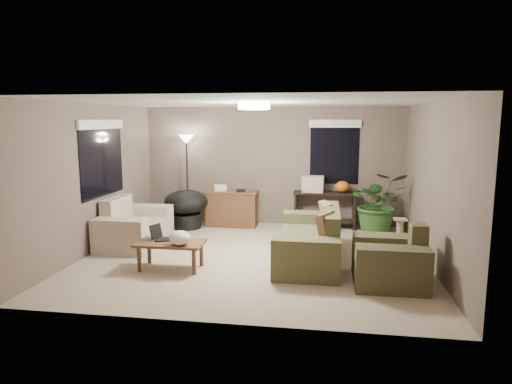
# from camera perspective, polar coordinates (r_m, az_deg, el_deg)

# --- Properties ---
(room_shell) EXTENTS (5.50, 5.50, 5.50)m
(room_shell) POSITION_cam_1_polar(r_m,az_deg,el_deg) (7.30, -0.24, 1.31)
(room_shell) COLOR tan
(room_shell) RESTS_ON ground
(main_sofa) EXTENTS (0.95, 2.20, 0.85)m
(main_sofa) POSITION_cam_1_polar(r_m,az_deg,el_deg) (7.35, 6.91, -6.31)
(main_sofa) COLOR #434529
(main_sofa) RESTS_ON ground
(throw_pillows) EXTENTS (0.40, 1.40, 0.47)m
(throw_pillows) POSITION_cam_1_polar(r_m,az_deg,el_deg) (7.26, 8.98, -3.66)
(throw_pillows) COLOR #8C7251
(throw_pillows) RESTS_ON main_sofa
(loveseat) EXTENTS (0.90, 1.60, 0.85)m
(loveseat) POSITION_cam_1_polar(r_m,az_deg,el_deg) (8.54, -15.06, -4.37)
(loveseat) COLOR beige
(loveseat) RESTS_ON ground
(armchair) EXTENTS (0.95, 1.00, 0.85)m
(armchair) POSITION_cam_1_polar(r_m,az_deg,el_deg) (6.58, 16.45, -8.45)
(armchair) COLOR #4A452C
(armchair) RESTS_ON ground
(coffee_table) EXTENTS (1.00, 0.55, 0.42)m
(coffee_table) POSITION_cam_1_polar(r_m,az_deg,el_deg) (7.01, -10.65, -6.63)
(coffee_table) COLOR brown
(coffee_table) RESTS_ON ground
(laptop) EXTENTS (0.43, 0.33, 0.24)m
(laptop) POSITION_cam_1_polar(r_m,az_deg,el_deg) (7.13, -11.69, -5.39)
(laptop) COLOR black
(laptop) RESTS_ON coffee_table
(plastic_bag) EXTENTS (0.39, 0.37, 0.22)m
(plastic_bag) POSITION_cam_1_polar(r_m,az_deg,el_deg) (6.77, -9.50, -5.68)
(plastic_bag) COLOR white
(plastic_bag) RESTS_ON coffee_table
(desk) EXTENTS (1.10, 0.50, 0.75)m
(desk) POSITION_cam_1_polar(r_m,az_deg,el_deg) (9.65, -3.02, -2.04)
(desk) COLOR brown
(desk) RESTS_ON ground
(desk_papers) EXTENTS (0.71, 0.31, 0.12)m
(desk_papers) POSITION_cam_1_polar(r_m,az_deg,el_deg) (9.60, -3.96, 0.45)
(desk_papers) COLOR silver
(desk_papers) RESTS_ON desk
(console_table) EXTENTS (1.30, 0.40, 0.75)m
(console_table) POSITION_cam_1_polar(r_m,az_deg,el_deg) (9.58, 8.58, -1.86)
(console_table) COLOR black
(console_table) RESTS_ON ground
(pumpkin) EXTENTS (0.36, 0.36, 0.24)m
(pumpkin) POSITION_cam_1_polar(r_m,az_deg,el_deg) (9.52, 10.75, 0.65)
(pumpkin) COLOR orange
(pumpkin) RESTS_ON console_table
(cardboard_box) EXTENTS (0.46, 0.36, 0.33)m
(cardboard_box) POSITION_cam_1_polar(r_m,az_deg,el_deg) (9.51, 7.14, 1.00)
(cardboard_box) COLOR beige
(cardboard_box) RESTS_ON console_table
(papasan_chair) EXTENTS (1.11, 1.11, 0.80)m
(papasan_chair) POSITION_cam_1_polar(r_m,az_deg,el_deg) (9.55, -8.73, -1.73)
(papasan_chair) COLOR black
(papasan_chair) RESTS_ON ground
(floor_lamp) EXTENTS (0.32, 0.32, 1.91)m
(floor_lamp) POSITION_cam_1_polar(r_m,az_deg,el_deg) (9.77, -8.68, 5.22)
(floor_lamp) COLOR black
(floor_lamp) RESTS_ON ground
(ceiling_fixture) EXTENTS (0.50, 0.50, 0.10)m
(ceiling_fixture) POSITION_cam_1_polar(r_m,az_deg,el_deg) (7.24, -0.25, 10.68)
(ceiling_fixture) COLOR white
(ceiling_fixture) RESTS_ON room_shell
(houseplant) EXTENTS (1.12, 1.25, 0.97)m
(houseplant) POSITION_cam_1_polar(r_m,az_deg,el_deg) (9.25, 15.08, -2.16)
(houseplant) COLOR #2D5923
(houseplant) RESTS_ON ground
(cat_scratching_post) EXTENTS (0.32, 0.32, 0.50)m
(cat_scratching_post) POSITION_cam_1_polar(r_m,az_deg,el_deg) (8.54, 17.52, -5.05)
(cat_scratching_post) COLOR tan
(cat_scratching_post) RESTS_ON ground
(window_left) EXTENTS (0.05, 1.56, 1.33)m
(window_left) POSITION_cam_1_polar(r_m,az_deg,el_deg) (8.40, -18.70, 5.51)
(window_left) COLOR black
(window_left) RESTS_ON room_shell
(window_back) EXTENTS (1.06, 0.05, 1.33)m
(window_back) POSITION_cam_1_polar(r_m,az_deg,el_deg) (9.63, 9.81, 6.26)
(window_back) COLOR black
(window_back) RESTS_ON room_shell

